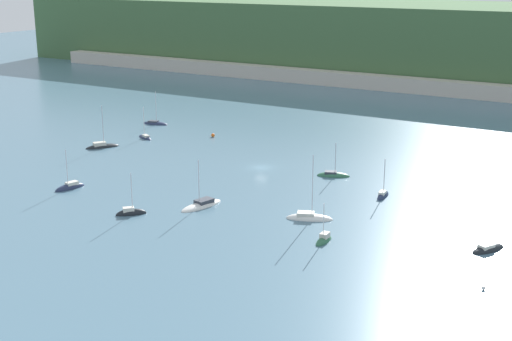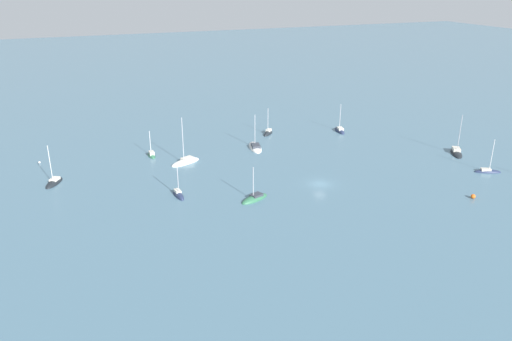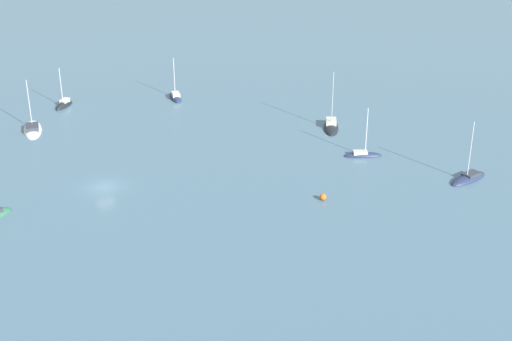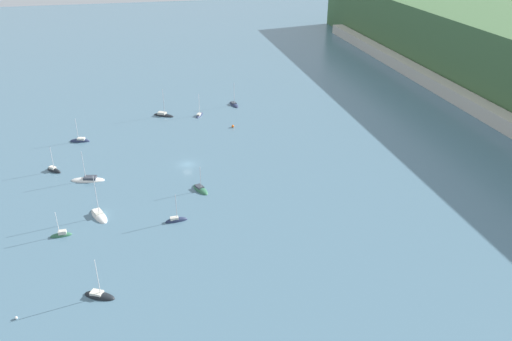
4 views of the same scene
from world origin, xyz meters
name	(u,v)px [view 2 (image 2 of 4)]	position (x,y,z in m)	size (l,w,h in m)	color
ground_plane	(320,184)	(0.00, 0.00, 0.00)	(600.00, 600.00, 0.00)	slate
sailboat_0	(255,147)	(3.82, -26.71, 0.10)	(4.65, 9.32, 9.20)	white
sailboat_1	(178,195)	(28.86, -5.34, 0.10)	(1.92, 5.28, 7.89)	#232D4C
sailboat_2	(487,172)	(-37.58, 8.04, 0.10)	(5.96, 3.87, 8.26)	#232D4C
sailboat_4	(54,183)	(51.47, -21.30, 0.09)	(4.77, 6.47, 9.30)	black
sailboat_5	(340,131)	(-23.35, -31.06, 0.10)	(3.25, 6.49, 8.54)	#232D4C
sailboat_6	(456,153)	(-40.13, -4.30, 0.13)	(6.22, 7.84, 10.53)	black
sailboat_7	(255,199)	(15.54, 1.92, 0.07)	(6.90, 4.60, 7.67)	#2D6647
sailboat_8	(186,162)	(22.84, -22.88, 0.10)	(8.13, 5.43, 11.83)	white
sailboat_9	(151,155)	(29.26, -30.58, 0.14)	(1.75, 4.74, 6.85)	#2D6647
sailboat_10	(268,134)	(-3.89, -36.33, 0.11)	(4.74, 4.87, 8.19)	black
mooring_buoy_0	(39,162)	(54.30, -35.22, 0.26)	(0.52, 0.52, 0.52)	white
mooring_buoy_1	(473,196)	(-24.15, 17.56, 0.45)	(0.90, 0.90, 0.90)	orange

